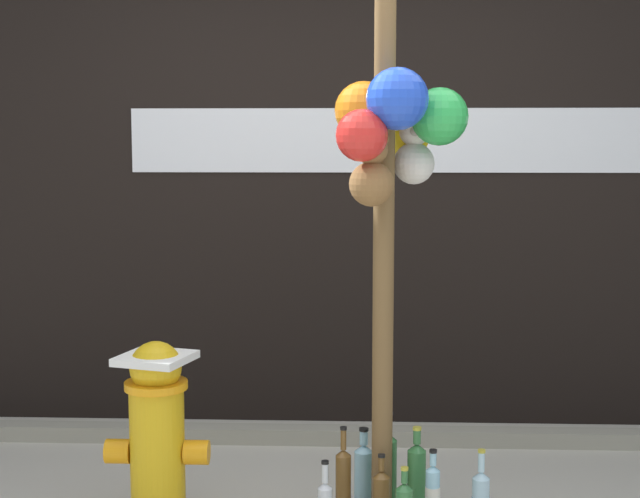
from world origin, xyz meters
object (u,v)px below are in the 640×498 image
Objects in this scene: fire_hydrant at (157,431)px; bottle_8 at (416,480)px; bottle_6 at (388,468)px; bottle_5 at (343,482)px; memorial_post at (391,99)px; bottle_1 at (364,471)px; bottle_2 at (433,497)px; bottle_7 at (381,497)px.

fire_hydrant reaches higher than bottle_8.
fire_hydrant is 0.97m from bottle_6.
fire_hydrant is 0.78m from bottle_5.
bottle_6 is at bearing 31.30° from bottle_5.
memorial_post is at bearing 4.01° from bottle_5.
bottle_5 is at bearing -115.79° from bottle_1.
memorial_post is 8.51× the size of bottle_2.
bottle_2 reaches higher than bottle_1.
bottle_5 and bottle_8 have the same top height.
bottle_6 is at bearing 14.19° from fire_hydrant.
bottle_5 is at bearing -148.70° from bottle_6.
bottle_8 is at bearing 26.89° from bottle_7.
bottle_6 is 0.19m from bottle_7.
bottle_7 is 0.17m from bottle_8.
bottle_2 is 0.88× the size of bottle_8.
fire_hydrant is 2.56× the size of bottle_7.
memorial_post is 7.45× the size of bottle_8.
bottle_6 reaches higher than bottle_2.
fire_hydrant reaches higher than bottle_7.
fire_hydrant reaches higher than bottle_5.
bottle_6 is at bearing 137.77° from bottle_8.
fire_hydrant reaches higher than bottle_6.
memorial_post reaches higher than fire_hydrant.
bottle_2 is at bearing -17.43° from bottle_7.
bottle_2 is 0.21m from bottle_7.
bottle_6 is 0.15m from bottle_8.
bottle_7 is at bearing -22.54° from bottle_5.
bottle_8 is at bearing 112.01° from bottle_2.
bottle_1 is 0.85× the size of bottle_8.
bottle_7 is at bearing 3.65° from fire_hydrant.
bottle_5 is 1.31× the size of bottle_7.
bottle_7 is (0.15, -0.06, -0.03)m from bottle_5.
fire_hydrant is at bearing 179.68° from bottle_2.
bottle_5 is (-0.08, -0.17, 0.02)m from bottle_1.
bottle_2 is at bearing -38.70° from memorial_post.
bottle_7 is (0.88, 0.06, -0.28)m from fire_hydrant.
memorial_post is at bearing -93.00° from bottle_6.
bottle_8 is at bearing -42.23° from bottle_6.
memorial_post is 6.90× the size of bottle_6.
bottle_8 is at bearing -37.13° from bottle_1.
bottle_5 is 0.30m from bottle_8.
bottle_7 is 0.77× the size of bottle_8.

